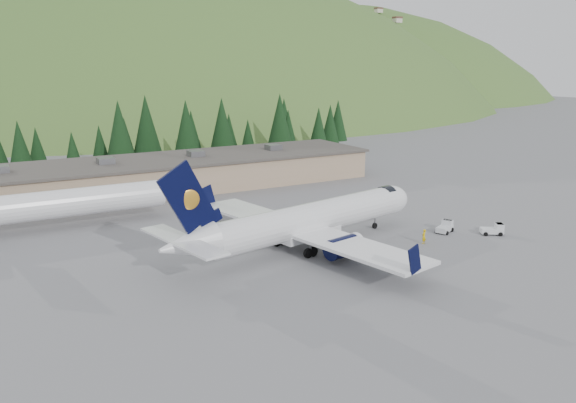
% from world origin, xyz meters
% --- Properties ---
extents(ground, '(600.00, 600.00, 0.00)m').
position_xyz_m(ground, '(0.00, 0.00, 0.00)').
color(ground, slate).
extents(airliner, '(35.64, 33.65, 11.87)m').
position_xyz_m(airliner, '(-1.03, -0.21, 3.16)').
color(airliner, white).
rests_on(airliner, ground).
extents(second_airliner, '(27.50, 11.00, 10.05)m').
position_xyz_m(second_airliner, '(-24.92, 22.00, 3.32)').
color(second_airliner, white).
rests_on(second_airliner, ground).
extents(baggage_tug_a, '(2.98, 2.41, 1.42)m').
position_xyz_m(baggage_tug_a, '(17.31, -3.39, 0.64)').
color(baggage_tug_a, silver).
rests_on(baggage_tug_a, ground).
extents(baggage_tug_b, '(2.96, 2.58, 1.42)m').
position_xyz_m(baggage_tug_b, '(21.72, -7.16, 0.63)').
color(baggage_tug_b, silver).
rests_on(baggage_tug_b, ground).
extents(terminal_building, '(71.00, 17.00, 6.10)m').
position_xyz_m(terminal_building, '(-5.01, 38.00, 2.62)').
color(terminal_building, '#A08666').
rests_on(terminal_building, ground).
extents(ramp_worker, '(0.73, 0.59, 1.73)m').
position_xyz_m(ramp_worker, '(11.66, -5.64, 0.87)').
color(ramp_worker, '#DFB506').
rests_on(ramp_worker, ground).
extents(tree_line, '(112.20, 18.39, 14.25)m').
position_xyz_m(tree_line, '(-7.93, 60.58, 7.18)').
color(tree_line, black).
rests_on(tree_line, ground).
extents(hills, '(614.00, 330.00, 300.00)m').
position_xyz_m(hills, '(53.34, 207.38, -82.80)').
color(hills, '#376022').
rests_on(hills, ground).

